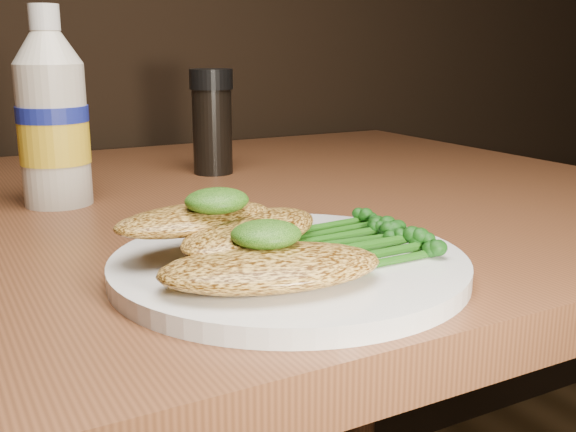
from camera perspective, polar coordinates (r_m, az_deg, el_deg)
plate at (r=0.49m, az=0.08°, el=-4.12°), size 0.25×0.25×0.01m
chicken_front at (r=0.43m, az=-1.41°, el=-4.29°), size 0.16×0.11×0.02m
chicken_mid at (r=0.48m, az=-3.08°, el=-1.29°), size 0.15×0.12×0.02m
chicken_back at (r=0.49m, az=-7.80°, el=-0.24°), size 0.13×0.07×0.02m
pesto_front at (r=0.44m, az=-1.84°, el=-1.53°), size 0.05×0.05×0.02m
pesto_back at (r=0.48m, az=-5.96°, el=1.29°), size 0.05×0.05×0.02m
broccolini_bundle at (r=0.50m, az=4.76°, el=-1.93°), size 0.13×0.10×0.02m
mayo_bottle at (r=0.73m, az=-19.14°, el=8.57°), size 0.08×0.08×0.20m
pepper_grinder at (r=0.87m, az=-6.35°, el=7.81°), size 0.07×0.07×0.13m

